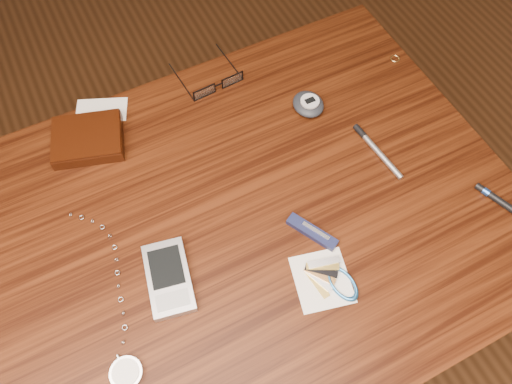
# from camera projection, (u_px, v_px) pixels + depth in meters

# --- Properties ---
(ground) EXTENTS (3.80, 3.80, 0.00)m
(ground) POSITION_uv_depth(u_px,v_px,m) (237.00, 336.00, 1.48)
(ground) COLOR #472814
(ground) RESTS_ON ground
(desk) EXTENTS (1.00, 0.70, 0.75)m
(desk) POSITION_uv_depth(u_px,v_px,m) (226.00, 251.00, 0.91)
(desk) COLOR #361608
(desk) RESTS_ON ground
(wallet_and_card) EXTENTS (0.17, 0.17, 0.03)m
(wallet_and_card) POSITION_uv_depth(u_px,v_px,m) (88.00, 138.00, 0.90)
(wallet_and_card) COLOR black
(wallet_and_card) RESTS_ON desk
(eyeglasses) EXTENTS (0.12, 0.12, 0.02)m
(eyeglasses) POSITION_uv_depth(u_px,v_px,m) (217.00, 84.00, 0.96)
(eyeglasses) COLOR black
(eyeglasses) RESTS_ON desk
(gold_ring) EXTENTS (0.02, 0.02, 0.00)m
(gold_ring) POSITION_uv_depth(u_px,v_px,m) (395.00, 59.00, 1.01)
(gold_ring) COLOR tan
(gold_ring) RESTS_ON desk
(pocket_watch) EXTENTS (0.08, 0.31, 0.01)m
(pocket_watch) POSITION_uv_depth(u_px,v_px,m) (125.00, 366.00, 0.71)
(pocket_watch) COLOR #B7B7BB
(pocket_watch) RESTS_ON desk
(pda_phone) EXTENTS (0.09, 0.13, 0.02)m
(pda_phone) POSITION_uv_depth(u_px,v_px,m) (169.00, 278.00, 0.77)
(pda_phone) COLOR #ACACB0
(pda_phone) RESTS_ON desk
(pedometer) EXTENTS (0.06, 0.07, 0.03)m
(pedometer) POSITION_uv_depth(u_px,v_px,m) (308.00, 104.00, 0.94)
(pedometer) COLOR #1F222A
(pedometer) RESTS_ON desk
(notepad_keys) EXTENTS (0.11, 0.11, 0.01)m
(notepad_keys) POSITION_uv_depth(u_px,v_px,m) (332.00, 280.00, 0.78)
(notepad_keys) COLOR silver
(notepad_keys) RESTS_ON desk
(pocket_knife) EXTENTS (0.06, 0.09, 0.01)m
(pocket_knife) POSITION_uv_depth(u_px,v_px,m) (312.00, 232.00, 0.81)
(pocket_knife) COLOR #131739
(pocket_knife) RESTS_ON desk
(silver_pen) EXTENTS (0.02, 0.13, 0.01)m
(silver_pen) POSITION_uv_depth(u_px,v_px,m) (374.00, 147.00, 0.90)
(silver_pen) COLOR #AFAFB3
(silver_pen) RESTS_ON desk
(black_blue_pen) EXTENTS (0.04, 0.08, 0.01)m
(black_blue_pen) POSITION_uv_depth(u_px,v_px,m) (497.00, 199.00, 0.84)
(black_blue_pen) COLOR black
(black_blue_pen) RESTS_ON desk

